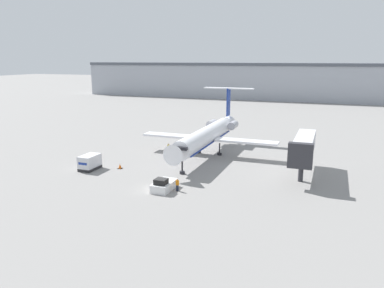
% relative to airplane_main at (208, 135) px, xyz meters
% --- Properties ---
extents(ground_plane, '(600.00, 600.00, 0.00)m').
position_rel_airplane_main_xyz_m(ground_plane, '(-0.06, -19.40, -3.77)').
color(ground_plane, gray).
extents(terminal_building, '(180.00, 16.80, 15.26)m').
position_rel_airplane_main_xyz_m(terminal_building, '(-0.06, 100.60, 3.88)').
color(terminal_building, '#9EA3AD').
rests_on(terminal_building, ground).
extents(airplane_main, '(24.91, 30.01, 11.11)m').
position_rel_airplane_main_xyz_m(airplane_main, '(0.00, 0.00, 0.00)').
color(airplane_main, white).
rests_on(airplane_main, ground).
extents(pushback_tug, '(2.22, 4.20, 1.80)m').
position_rel_airplane_main_xyz_m(pushback_tug, '(0.37, -19.40, -3.11)').
color(pushback_tug, silver).
rests_on(pushback_tug, ground).
extents(luggage_cart, '(2.14, 3.58, 2.32)m').
position_rel_airplane_main_xyz_m(luggage_cart, '(-14.46, -14.94, -2.61)').
color(luggage_cart, '#232326').
rests_on(luggage_cart, ground).
extents(worker_near_tug, '(0.40, 0.24, 1.70)m').
position_rel_airplane_main_xyz_m(worker_near_tug, '(2.18, -19.11, -2.89)').
color(worker_near_tug, '#232838').
rests_on(worker_near_tug, ground).
extents(worker_by_wing, '(0.40, 0.25, 1.76)m').
position_rel_airplane_main_xyz_m(worker_by_wing, '(-7.29, -0.83, -2.85)').
color(worker_by_wing, '#232838').
rests_on(worker_by_wing, ground).
extents(traffic_cone_left, '(0.72, 0.72, 0.77)m').
position_rel_airplane_main_xyz_m(traffic_cone_left, '(-10.33, -12.84, -3.41)').
color(traffic_cone_left, black).
rests_on(traffic_cone_left, ground).
extents(jet_bridge, '(3.20, 13.53, 6.19)m').
position_rel_airplane_main_xyz_m(jet_bridge, '(16.96, -6.54, 0.68)').
color(jet_bridge, '#2D2D33').
rests_on(jet_bridge, ground).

